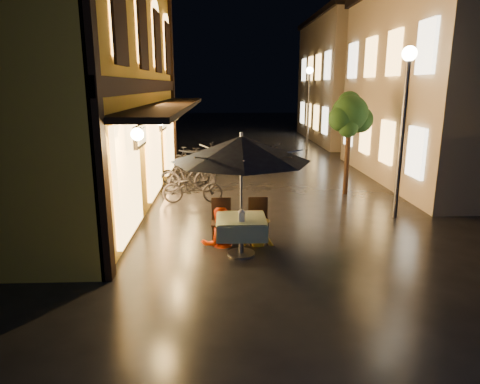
{
  "coord_description": "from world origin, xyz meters",
  "views": [
    {
      "loc": [
        -1.42,
        -8.42,
        3.33
      ],
      "look_at": [
        -1.08,
        0.25,
        1.15
      ],
      "focal_mm": 32.0,
      "sensor_mm": 36.0,
      "label": 1
    }
  ],
  "objects_px": {
    "streetlamp_near": "(405,102)",
    "cafe_table": "(241,227)",
    "person_yellow": "(258,214)",
    "bicycle_0": "(193,187)",
    "table_lantern": "(242,214)",
    "person_orange": "(219,208)",
    "patio_umbrella": "(241,149)"
  },
  "relations": [
    {
      "from": "patio_umbrella",
      "to": "person_orange",
      "type": "xyz_separation_m",
      "value": [
        -0.45,
        0.58,
        -1.34
      ]
    },
    {
      "from": "cafe_table",
      "to": "person_yellow",
      "type": "height_order",
      "value": "person_yellow"
    },
    {
      "from": "cafe_table",
      "to": "person_yellow",
      "type": "xyz_separation_m",
      "value": [
        0.38,
        0.53,
        0.09
      ]
    },
    {
      "from": "patio_umbrella",
      "to": "person_yellow",
      "type": "bearing_deg",
      "value": 54.48
    },
    {
      "from": "patio_umbrella",
      "to": "person_orange",
      "type": "height_order",
      "value": "patio_umbrella"
    },
    {
      "from": "streetlamp_near",
      "to": "bicycle_0",
      "type": "relative_size",
      "value": 2.44
    },
    {
      "from": "bicycle_0",
      "to": "person_orange",
      "type": "bearing_deg",
      "value": -167.04
    },
    {
      "from": "streetlamp_near",
      "to": "patio_umbrella",
      "type": "xyz_separation_m",
      "value": [
        -4.08,
        -2.35,
        -0.77
      ]
    },
    {
      "from": "person_orange",
      "to": "patio_umbrella",
      "type": "bearing_deg",
      "value": 110.73
    },
    {
      "from": "table_lantern",
      "to": "person_yellow",
      "type": "bearing_deg",
      "value": 63.54
    },
    {
      "from": "person_orange",
      "to": "bicycle_0",
      "type": "bearing_deg",
      "value": -94.12
    },
    {
      "from": "streetlamp_near",
      "to": "patio_umbrella",
      "type": "height_order",
      "value": "streetlamp_near"
    },
    {
      "from": "table_lantern",
      "to": "person_yellow",
      "type": "relative_size",
      "value": 0.18
    },
    {
      "from": "patio_umbrella",
      "to": "cafe_table",
      "type": "bearing_deg",
      "value": 165.96
    },
    {
      "from": "table_lantern",
      "to": "bicycle_0",
      "type": "xyz_separation_m",
      "value": [
        -1.24,
        4.19,
        -0.46
      ]
    },
    {
      "from": "patio_umbrella",
      "to": "bicycle_0",
      "type": "xyz_separation_m",
      "value": [
        -1.24,
        3.95,
        -1.69
      ]
    },
    {
      "from": "streetlamp_near",
      "to": "bicycle_0",
      "type": "distance_m",
      "value": 6.08
    },
    {
      "from": "cafe_table",
      "to": "streetlamp_near",
      "type": "bearing_deg",
      "value": 29.92
    },
    {
      "from": "table_lantern",
      "to": "person_orange",
      "type": "distance_m",
      "value": 0.93
    },
    {
      "from": "cafe_table",
      "to": "bicycle_0",
      "type": "xyz_separation_m",
      "value": [
        -1.24,
        3.95,
        -0.13
      ]
    },
    {
      "from": "cafe_table",
      "to": "person_yellow",
      "type": "bearing_deg",
      "value": 54.48
    },
    {
      "from": "cafe_table",
      "to": "person_orange",
      "type": "height_order",
      "value": "person_orange"
    },
    {
      "from": "person_yellow",
      "to": "bicycle_0",
      "type": "relative_size",
      "value": 0.78
    },
    {
      "from": "person_orange",
      "to": "person_yellow",
      "type": "xyz_separation_m",
      "value": [
        0.83,
        -0.05,
        -0.13
      ]
    },
    {
      "from": "bicycle_0",
      "to": "cafe_table",
      "type": "bearing_deg",
      "value": -162.77
    },
    {
      "from": "streetlamp_near",
      "to": "cafe_table",
      "type": "height_order",
      "value": "streetlamp_near"
    },
    {
      "from": "person_orange",
      "to": "bicycle_0",
      "type": "xyz_separation_m",
      "value": [
        -0.79,
        3.37,
        -0.35
      ]
    },
    {
      "from": "person_yellow",
      "to": "person_orange",
      "type": "bearing_deg",
      "value": 2.19
    },
    {
      "from": "table_lantern",
      "to": "streetlamp_near",
      "type": "bearing_deg",
      "value": 32.3
    },
    {
      "from": "table_lantern",
      "to": "person_yellow",
      "type": "height_order",
      "value": "person_yellow"
    },
    {
      "from": "streetlamp_near",
      "to": "table_lantern",
      "type": "xyz_separation_m",
      "value": [
        -4.08,
        -2.58,
        -2.0
      ]
    },
    {
      "from": "person_orange",
      "to": "person_yellow",
      "type": "bearing_deg",
      "value": 159.55
    }
  ]
}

